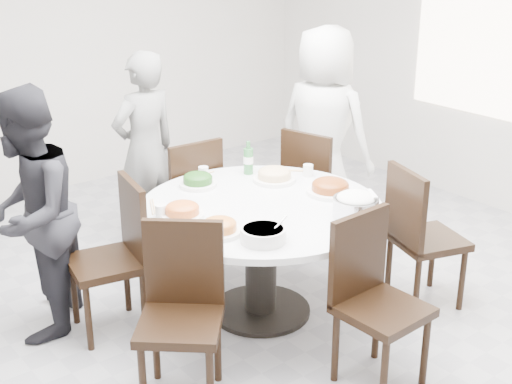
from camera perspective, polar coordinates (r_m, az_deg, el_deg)
floor at (r=4.55m, az=-1.95°, el=-10.69°), size 6.00×6.00×0.01m
wall_back at (r=6.61m, az=-18.20°, el=11.38°), size 6.00×0.01×2.80m
dining_table at (r=4.52m, az=0.40°, el=-5.46°), size 1.50×1.50×0.75m
chair_ne at (r=5.45m, az=5.01°, el=0.37°), size 0.51×0.51×0.95m
chair_n at (r=5.23m, az=-5.78°, el=-0.56°), size 0.44×0.44×0.95m
chair_nw at (r=4.39m, az=-11.96°, el=-5.34°), size 0.49×0.49×0.95m
chair_sw at (r=3.71m, az=-6.12°, el=-10.17°), size 0.59×0.59×0.95m
chair_s at (r=3.87m, az=10.14°, el=-8.99°), size 0.43×0.43×0.95m
chair_se at (r=4.73m, az=13.61°, el=-3.48°), size 0.53×0.53×0.95m
diner_right at (r=5.63m, az=5.43°, el=4.83°), size 0.73×0.92×1.66m
diner_middle at (r=5.45m, az=-8.85°, el=3.30°), size 0.58×0.41×1.51m
diner_left at (r=4.38m, az=-17.64°, el=-1.78°), size 0.92×0.94×1.53m
dish_greens at (r=4.67m, az=-4.67°, el=0.83°), size 0.25×0.25×0.06m
dish_pale at (r=4.75m, az=1.48°, el=1.30°), size 0.28×0.28×0.08m
dish_orange at (r=4.19m, az=-5.90°, el=-1.60°), size 0.25×0.25×0.07m
dish_redbrown at (r=4.55m, az=5.96°, el=0.31°), size 0.30×0.30×0.08m
dish_tofu at (r=3.96m, az=-2.94°, el=-2.95°), size 0.25×0.25×0.06m
rice_bowl at (r=4.21m, az=7.96°, el=-1.23°), size 0.27×0.27×0.11m
soup_bowl at (r=3.86m, az=0.58°, el=-3.43°), size 0.25×0.25×0.08m
beverage_bottle at (r=4.86m, az=-0.61°, el=2.76°), size 0.07×0.07×0.23m
tea_cups at (r=4.82m, az=-4.54°, el=1.59°), size 0.07×0.07×0.08m
chopsticks at (r=4.85m, az=-4.74°, el=1.26°), size 0.24×0.04×0.01m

